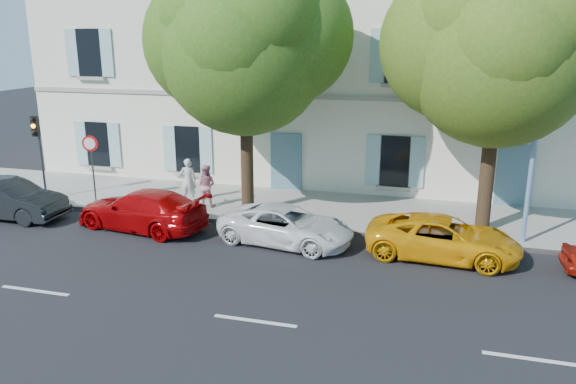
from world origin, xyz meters
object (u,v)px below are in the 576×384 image
(car_dark_sedan, at_px, (8,199))
(pedestrian_a, at_px, (188,180))
(car_yellow_supercar, at_px, (443,238))
(car_white_coupe, at_px, (286,225))
(road_sign, at_px, (91,155))
(pedestrian_b, at_px, (206,186))
(tree_right, at_px, (499,55))
(street_lamp, at_px, (539,110))
(car_red_coupe, at_px, (142,210))
(traffic_light, at_px, (38,140))
(tree_left, at_px, (245,51))

(car_dark_sedan, xyz_separation_m, pedestrian_a, (5.55, 3.16, 0.30))
(car_yellow_supercar, bearing_deg, car_white_coupe, 94.87)
(road_sign, bearing_deg, car_white_coupe, -12.98)
(road_sign, xyz_separation_m, pedestrian_b, (4.30, 0.69, -1.08))
(tree_right, height_order, street_lamp, tree_right)
(car_red_coupe, bearing_deg, pedestrian_a, -177.54)
(tree_right, bearing_deg, car_dark_sedan, -170.49)
(car_dark_sedan, relative_size, traffic_light, 1.30)
(car_red_coupe, xyz_separation_m, tree_left, (3.02, 2.19, 5.15))
(road_sign, height_order, pedestrian_a, road_sign)
(tree_left, distance_m, pedestrian_b, 5.20)
(tree_right, bearing_deg, tree_left, -177.90)
(car_yellow_supercar, xyz_separation_m, tree_right, (1.25, 2.44, 5.15))
(pedestrian_b, bearing_deg, tree_left, 169.00)
(car_white_coupe, relative_size, road_sign, 1.64)
(car_dark_sedan, bearing_deg, car_yellow_supercar, -88.33)
(car_white_coupe, bearing_deg, tree_left, 51.67)
(tree_left, bearing_deg, road_sign, -176.63)
(tree_left, distance_m, tree_right, 8.08)
(traffic_light, distance_m, pedestrian_b, 6.73)
(tree_right, xyz_separation_m, street_lamp, (1.17, -0.98, -1.50))
(car_yellow_supercar, bearing_deg, tree_left, 76.42)
(pedestrian_b, bearing_deg, car_yellow_supercar, 163.63)
(tree_left, bearing_deg, tree_right, 2.10)
(tree_right, bearing_deg, pedestrian_a, 177.71)
(car_red_coupe, bearing_deg, street_lamp, 106.49)
(tree_right, bearing_deg, car_yellow_supercar, -117.05)
(pedestrian_a, bearing_deg, pedestrian_b, 133.31)
(car_white_coupe, xyz_separation_m, traffic_light, (-10.31, 1.74, 1.92))
(car_white_coupe, relative_size, street_lamp, 0.59)
(traffic_light, relative_size, road_sign, 1.26)
(car_red_coupe, xyz_separation_m, car_yellow_supercar, (9.85, 0.04, -0.06))
(car_yellow_supercar, height_order, traffic_light, traffic_light)
(tree_right, height_order, pedestrian_a, tree_right)
(tree_right, bearing_deg, car_white_coupe, -157.23)
(car_dark_sedan, xyz_separation_m, car_white_coupe, (10.28, 0.21, -0.10))
(car_dark_sedan, distance_m, car_white_coupe, 10.28)
(car_dark_sedan, distance_m, road_sign, 3.27)
(tree_left, bearing_deg, car_red_coupe, -144.09)
(car_white_coupe, height_order, traffic_light, traffic_light)
(car_yellow_supercar, height_order, road_sign, road_sign)
(tree_left, bearing_deg, pedestrian_a, 164.76)
(tree_right, xyz_separation_m, pedestrian_a, (-10.74, 0.43, -4.78))
(car_red_coupe, relative_size, street_lamp, 0.64)
(tree_left, distance_m, road_sign, 7.17)
(car_dark_sedan, bearing_deg, street_lamp, -83.71)
(traffic_light, height_order, pedestrian_a, traffic_light)
(street_lamp, bearing_deg, road_sign, 178.78)
(car_red_coupe, height_order, car_white_coupe, car_red_coupe)
(car_white_coupe, xyz_separation_m, tree_right, (6.02, 2.53, 5.18))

